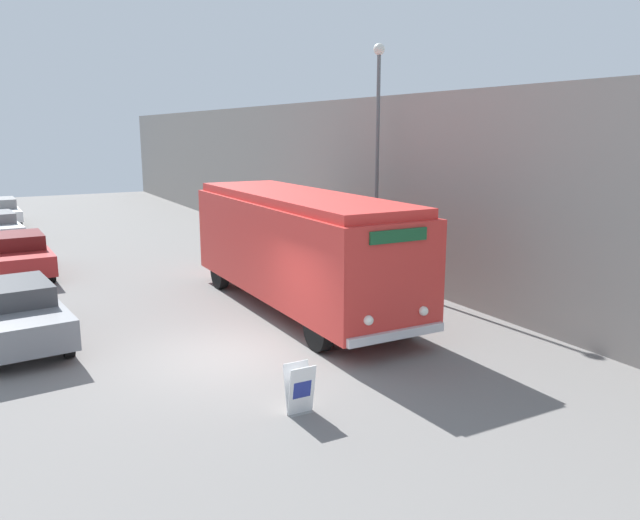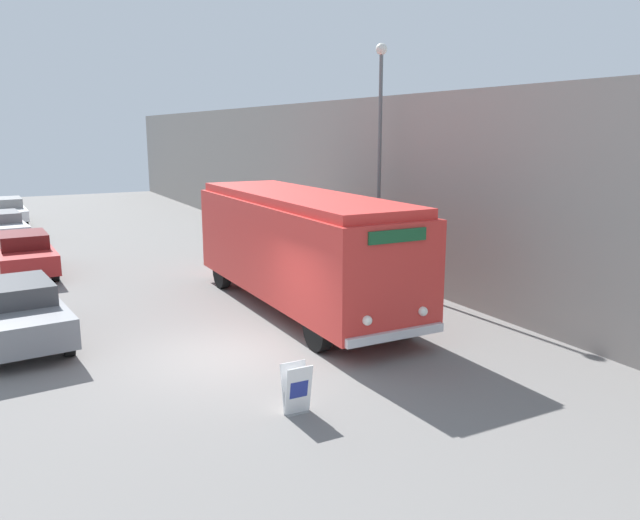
# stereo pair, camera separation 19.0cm
# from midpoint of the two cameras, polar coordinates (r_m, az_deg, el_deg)

# --- Properties ---
(ground_plane) EXTENTS (80.00, 80.00, 0.00)m
(ground_plane) POSITION_cam_midpoint_polar(r_m,az_deg,el_deg) (14.47, -8.22, -8.66)
(ground_plane) COLOR slate
(building_wall_right) EXTENTS (0.30, 60.00, 6.13)m
(building_wall_right) POSITION_cam_midpoint_polar(r_m,az_deg,el_deg) (25.90, 0.04, 7.46)
(building_wall_right) COLOR gray
(building_wall_right) RESTS_ON ground_plane
(vintage_bus) EXTENTS (2.67, 9.60, 3.31)m
(vintage_bus) POSITION_cam_midpoint_polar(r_m,az_deg,el_deg) (17.53, -1.57, 1.44)
(vintage_bus) COLOR black
(vintage_bus) RESTS_ON ground_plane
(sign_board) EXTENTS (0.50, 0.35, 0.93)m
(sign_board) POSITION_cam_midpoint_polar(r_m,az_deg,el_deg) (11.46, -1.66, -11.76)
(sign_board) COLOR gray
(sign_board) RESTS_ON ground_plane
(streetlamp) EXTENTS (0.36, 0.36, 7.68)m
(streetlamp) POSITION_cam_midpoint_polar(r_m,az_deg,el_deg) (20.44, 5.76, 11.26)
(streetlamp) COLOR #595E60
(streetlamp) RESTS_ON ground_plane
(parked_car_near) EXTENTS (2.27, 4.72, 1.50)m
(parked_car_near) POSITION_cam_midpoint_polar(r_m,az_deg,el_deg) (16.57, -25.64, -4.27)
(parked_car_near) COLOR black
(parked_car_near) RESTS_ON ground_plane
(parked_car_mid) EXTENTS (1.93, 4.51, 1.49)m
(parked_car_mid) POSITION_cam_midpoint_polar(r_m,az_deg,el_deg) (24.22, -25.19, 0.52)
(parked_car_mid) COLOR black
(parked_car_mid) RESTS_ON ground_plane
(parked_car_far) EXTENTS (2.32, 4.82, 1.36)m
(parked_car_far) POSITION_cam_midpoint_polar(r_m,az_deg,el_deg) (32.03, -27.03, 2.80)
(parked_car_far) COLOR black
(parked_car_far) RESTS_ON ground_plane
(parked_car_distant) EXTENTS (1.91, 4.85, 1.39)m
(parked_car_distant) POSITION_cam_midpoint_polar(r_m,az_deg,el_deg) (38.17, -26.57, 4.09)
(parked_car_distant) COLOR black
(parked_car_distant) RESTS_ON ground_plane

